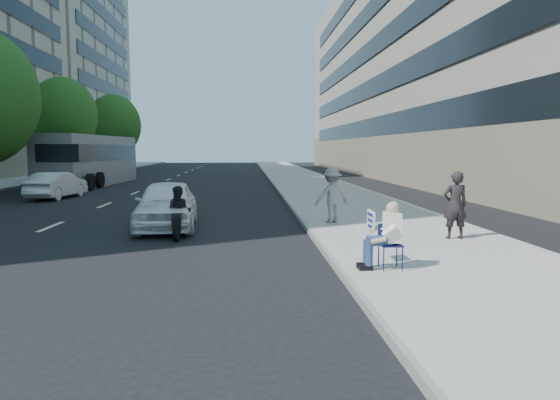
{
  "coord_description": "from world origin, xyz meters",
  "views": [
    {
      "loc": [
        -0.36,
        -7.96,
        2.45
      ],
      "look_at": [
        0.31,
        1.81,
        1.44
      ],
      "focal_mm": 32.0,
      "sensor_mm": 36.0,
      "label": 1
    }
  ],
  "objects": [
    {
      "name": "ground",
      "position": [
        0.0,
        0.0,
        0.0
      ],
      "size": [
        160.0,
        160.0,
        0.0
      ],
      "primitive_type": "plane",
      "color": "black",
      "rests_on": "ground"
    },
    {
      "name": "near_sidewalk",
      "position": [
        4.0,
        20.0,
        0.07
      ],
      "size": [
        5.0,
        120.0,
        0.15
      ],
      "primitive_type": "cube",
      "color": "gray",
      "rests_on": "ground"
    },
    {
      "name": "far_bldg_north",
      "position": [
        -30.0,
        62.0,
        14.0
      ],
      "size": [
        22.0,
        28.0,
        28.0
      ],
      "primitive_type": "cube",
      "color": "tan",
      "rests_on": "ground"
    },
    {
      "name": "near_building",
      "position": [
        17.0,
        32.0,
        10.0
      ],
      "size": [
        14.0,
        70.0,
        20.0
      ],
      "primitive_type": "cube",
      "color": "gray",
      "rests_on": "ground"
    },
    {
      "name": "tree_far_d",
      "position": [
        -13.7,
        30.0,
        4.89
      ],
      "size": [
        4.8,
        4.8,
        7.65
      ],
      "color": "#382616",
      "rests_on": "ground"
    },
    {
      "name": "tree_far_e",
      "position": [
        -13.7,
        44.0,
        4.78
      ],
      "size": [
        5.4,
        5.4,
        7.89
      ],
      "color": "#382616",
      "rests_on": "ground"
    },
    {
      "name": "seated_protester",
      "position": [
        2.29,
        1.31,
        0.87
      ],
      "size": [
        0.83,
        1.12,
        1.31
      ],
      "color": "#121751",
      "rests_on": "near_sidewalk"
    },
    {
      "name": "jogger",
      "position": [
        2.3,
        7.3,
        1.01
      ],
      "size": [
        1.25,
        0.94,
        1.71
      ],
      "primitive_type": "imported",
      "rotation": [
        0.0,
        0.0,
        3.45
      ],
      "color": "gray",
      "rests_on": "near_sidewalk"
    },
    {
      "name": "pedestrian_woman",
      "position": [
        4.97,
        4.35,
        1.01
      ],
      "size": [
        0.63,
        0.42,
        1.73
      ],
      "primitive_type": "imported",
      "rotation": [
        0.0,
        0.0,
        3.14
      ],
      "color": "black",
      "rests_on": "near_sidewalk"
    },
    {
      "name": "white_sedan_near",
      "position": [
        -2.8,
        7.49,
        0.74
      ],
      "size": [
        2.05,
        4.47,
        1.49
      ],
      "primitive_type": "imported",
      "rotation": [
        0.0,
        0.0,
        0.07
      ],
      "color": "white",
      "rests_on": "ground"
    },
    {
      "name": "white_sedan_mid",
      "position": [
        -9.67,
        17.24,
        0.65
      ],
      "size": [
        1.84,
        4.08,
        1.3
      ],
      "primitive_type": "imported",
      "rotation": [
        0.0,
        0.0,
        3.02
      ],
      "color": "silver",
      "rests_on": "ground"
    },
    {
      "name": "motorcycle",
      "position": [
        -2.2,
        5.88,
        0.64
      ],
      "size": [
        0.72,
        2.04,
        1.42
      ],
      "rotation": [
        0.0,
        0.0,
        -0.05
      ],
      "color": "black",
      "rests_on": "ground"
    },
    {
      "name": "bus",
      "position": [
        -10.71,
        26.31,
        1.64
      ],
      "size": [
        3.41,
        12.21,
        3.3
      ],
      "rotation": [
        0.0,
        0.0,
        -0.07
      ],
      "color": "slate",
      "rests_on": "ground"
    }
  ]
}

